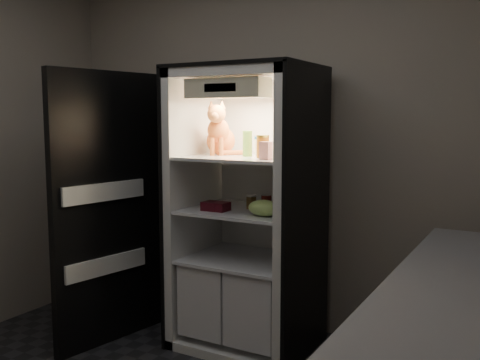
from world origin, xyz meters
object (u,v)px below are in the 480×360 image
(refrigerator, at_px, (249,229))
(mayo_tub, at_px, (261,146))
(tabby_cat, at_px, (220,135))
(parmesan_shaker, at_px, (247,144))
(salsa_jar, at_px, (263,146))
(cream_carton, at_px, (266,151))
(berry_box_right, at_px, (219,207))
(grape_bag, at_px, (264,208))
(soda_can_a, at_px, (279,198))
(soda_can_b, at_px, (284,203))
(berry_box_left, at_px, (212,206))
(condiment_jar, at_px, (251,202))
(pepper_jar, at_px, (290,141))
(soda_can_c, at_px, (266,204))

(refrigerator, bearing_deg, mayo_tub, 49.72)
(tabby_cat, xyz_separation_m, parmesan_shaker, (0.24, -0.05, -0.05))
(salsa_jar, height_order, cream_carton, salsa_jar)
(berry_box_right, bearing_deg, grape_bag, -3.95)
(soda_can_a, bearing_deg, parmesan_shaker, -143.84)
(soda_can_b, bearing_deg, berry_box_left, -163.08)
(salsa_jar, relative_size, berry_box_left, 1.25)
(soda_can_b, relative_size, condiment_jar, 1.38)
(pepper_jar, bearing_deg, soda_can_a, 179.68)
(tabby_cat, xyz_separation_m, grape_bag, (0.45, -0.22, -0.44))
(tabby_cat, xyz_separation_m, salsa_jar, (0.38, -0.10, -0.06))
(tabby_cat, distance_m, parmesan_shaker, 0.25)
(grape_bag, xyz_separation_m, berry_box_left, (-0.39, 0.02, -0.02))
(salsa_jar, distance_m, berry_box_right, 0.48)
(soda_can_a, bearing_deg, soda_can_c, -87.67)
(tabby_cat, bearing_deg, soda_can_b, -26.99)
(soda_can_c, bearing_deg, berry_box_left, -168.38)
(mayo_tub, bearing_deg, condiment_jar, -102.34)
(cream_carton, relative_size, condiment_jar, 1.16)
(soda_can_a, xyz_separation_m, condiment_jar, (-0.15, -0.10, -0.02))
(tabby_cat, bearing_deg, pepper_jar, -11.83)
(mayo_tub, height_order, berry_box_right, mayo_tub)
(parmesan_shaker, relative_size, pepper_jar, 0.82)
(cream_carton, xyz_separation_m, berry_box_right, (-0.35, 0.02, -0.38))
(tabby_cat, bearing_deg, cream_carton, -45.53)
(soda_can_b, bearing_deg, berry_box_right, -161.30)
(condiment_jar, bearing_deg, pepper_jar, 21.96)
(soda_can_b, bearing_deg, condiment_jar, 171.51)
(tabby_cat, bearing_deg, salsa_jar, -35.71)
(pepper_jar, relative_size, soda_can_c, 1.70)
(mayo_tub, bearing_deg, pepper_jar, -0.74)
(cream_carton, relative_size, soda_can_c, 0.90)
(refrigerator, xyz_separation_m, cream_carton, (0.24, -0.22, 0.55))
(parmesan_shaker, distance_m, berry_box_right, 0.45)
(pepper_jar, xyz_separation_m, grape_bag, (-0.04, -0.29, -0.40))
(pepper_jar, distance_m, berry_box_left, 0.66)
(tabby_cat, height_order, soda_can_a, tabby_cat)
(soda_can_a, distance_m, soda_can_b, 0.17)
(berry_box_left, bearing_deg, salsa_jar, 15.80)
(tabby_cat, bearing_deg, berry_box_left, -93.00)
(cream_carton, relative_size, berry_box_right, 0.95)
(salsa_jar, height_order, soda_can_a, salsa_jar)
(refrigerator, distance_m, cream_carton, 0.64)
(berry_box_right, bearing_deg, pepper_jar, 35.29)
(salsa_jar, bearing_deg, refrigerator, 145.02)
(soda_can_b, xyz_separation_m, grape_bag, (-0.06, -0.16, -0.01))
(cream_carton, height_order, soda_can_b, cream_carton)
(cream_carton, bearing_deg, soda_can_a, 99.56)
(berry_box_left, bearing_deg, condiment_jar, 41.98)
(parmesan_shaker, bearing_deg, cream_carton, -37.43)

